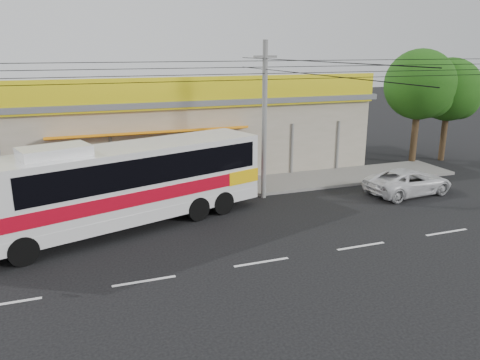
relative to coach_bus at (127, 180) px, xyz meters
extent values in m
plane|color=black|center=(3.83, -2.48, -1.98)|extent=(120.00, 120.00, 0.00)
cube|color=gray|center=(3.83, 3.52, -1.91)|extent=(30.00, 3.20, 0.15)
cube|color=gray|center=(3.83, 9.12, 0.12)|extent=(22.00, 8.00, 4.20)
cube|color=#5B5D63|center=(3.83, 9.12, 2.37)|extent=(22.60, 8.60, 0.30)
cube|color=yellow|center=(3.83, 5.00, 2.92)|extent=(22.00, 0.24, 1.60)
cube|color=#C53A0A|center=(1.83, 4.97, 2.92)|extent=(9.00, 0.10, 1.20)
cube|color=#1C6D13|center=(10.33, 4.97, 2.92)|extent=(2.40, 0.10, 1.10)
cube|color=navy|center=(13.03, 4.97, 2.92)|extent=(2.20, 0.10, 1.10)
cube|color=orange|center=(1.83, 4.82, 1.02)|extent=(10.00, 1.20, 0.37)
cube|color=silver|center=(-0.18, -0.06, -0.09)|extent=(12.17, 6.08, 2.90)
cube|color=#B5071B|center=(-0.18, -0.06, -0.43)|extent=(12.22, 6.13, 0.55)
cube|color=#E9B50C|center=(4.76, 1.55, -0.43)|extent=(2.31, 2.93, 0.60)
cube|color=black|center=(0.48, 0.16, 0.56)|extent=(10.28, 5.50, 1.10)
cube|color=silver|center=(-2.56, -0.83, 1.54)|extent=(2.71, 2.07, 0.36)
cylinder|color=black|center=(-3.82, -2.43, -1.46)|extent=(1.09, 0.62, 1.04)
cylinder|color=black|center=(-4.52, -0.28, -1.46)|extent=(1.09, 0.62, 1.04)
cylinder|color=black|center=(4.06, 0.13, -1.46)|extent=(1.09, 0.62, 1.04)
cylinder|color=black|center=(3.37, 2.28, -1.46)|extent=(1.09, 0.62, 1.04)
imported|color=maroon|center=(-4.02, 2.22, -1.28)|extent=(2.12, 0.80, 1.10)
imported|color=black|center=(-3.80, 4.66, -1.23)|extent=(2.07, 1.21, 1.20)
imported|color=silver|center=(13.78, -0.20, -1.35)|extent=(4.76, 2.54, 1.27)
cylinder|color=slate|center=(6.68, 1.72, 1.75)|extent=(0.24, 0.24, 7.47)
cube|color=slate|center=(6.68, 1.72, 4.74)|extent=(1.12, 0.11, 0.11)
cylinder|color=#332014|center=(18.39, 5.11, -0.18)|extent=(0.41, 0.41, 3.61)
sphere|color=#14480F|center=(18.39, 5.11, 2.98)|extent=(4.28, 4.28, 4.28)
sphere|color=#14480F|center=(19.06, 4.77, 2.30)|extent=(2.70, 2.70, 2.70)
cylinder|color=#332014|center=(20.77, 5.17, -0.32)|extent=(0.37, 0.37, 3.33)
sphere|color=#14480F|center=(20.77, 5.17, 2.60)|extent=(3.96, 3.96, 3.96)
sphere|color=#14480F|center=(21.40, 4.86, 1.98)|extent=(2.50, 2.50, 2.50)
camera|label=1|loc=(-1.85, -18.54, 5.11)|focal=35.00mm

